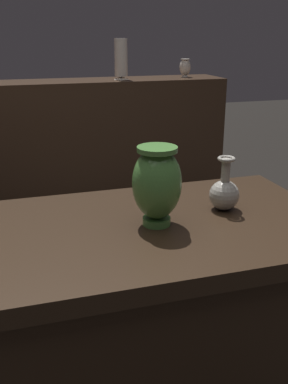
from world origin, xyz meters
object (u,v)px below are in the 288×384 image
at_px(shelf_vase_far_right, 185,67).
at_px(shelf_vase_right, 121,60).
at_px(vase_centerpiece, 157,183).
at_px(vase_left_accent, 224,192).

relative_size(shelf_vase_far_right, shelf_vase_right, 0.48).
bearing_deg(shelf_vase_far_right, vase_centerpiece, -113.57).
relative_size(vase_centerpiece, shelf_vase_right, 0.79).
bearing_deg(shelf_vase_right, vase_centerpiece, -101.63).
height_order(vase_left_accent, shelf_vase_right, shelf_vase_right).
bearing_deg(vase_left_accent, shelf_vase_far_right, 71.33).
distance_m(vase_centerpiece, shelf_vase_right, 2.23).
bearing_deg(shelf_vase_right, vase_left_accent, -95.72).
xyz_separation_m(vase_left_accent, shelf_vase_far_right, (0.73, 2.17, 0.21)).
xyz_separation_m(vase_centerpiece, vase_left_accent, (0.24, 0.05, -0.07)).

